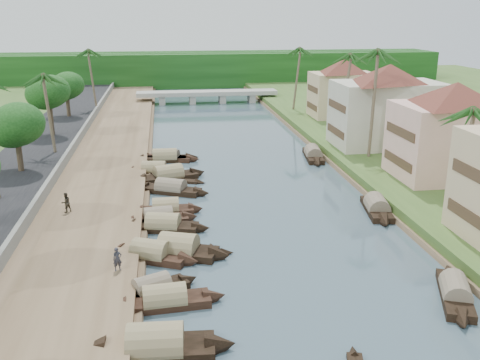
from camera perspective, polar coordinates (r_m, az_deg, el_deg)
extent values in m
plane|color=#3E525D|center=(40.35, 5.24, -8.21)|extent=(220.00, 220.00, 0.00)
cube|color=brown|center=(58.33, -14.94, -0.13)|extent=(10.00, 180.00, 0.80)
cube|color=#375522|center=(64.14, 17.80, 1.38)|extent=(16.00, 180.00, 1.20)
cube|color=black|center=(59.90, -23.05, -0.20)|extent=(8.00, 180.00, 1.40)
cube|color=slate|center=(58.73, -19.08, 0.58)|extent=(0.40, 180.00, 1.10)
cube|color=#10350E|center=(131.31, -4.40, 11.52)|extent=(120.00, 4.00, 8.00)
cube|color=#10350E|center=(136.27, -4.55, 11.73)|extent=(120.00, 4.00, 8.00)
cube|color=#10350E|center=(141.24, -4.69, 11.92)|extent=(120.00, 4.00, 8.00)
cube|color=#97978D|center=(108.78, -3.53, 9.25)|extent=(28.00, 4.00, 0.80)
cube|color=#97978D|center=(108.59, -8.31, 8.50)|extent=(1.20, 3.50, 1.80)
cube|color=#97978D|center=(108.74, -5.11, 8.63)|extent=(1.20, 3.50, 1.80)
cube|color=#97978D|center=(109.22, -1.93, 8.72)|extent=(1.20, 3.50, 1.80)
cube|color=#97978D|center=(110.03, 1.21, 8.79)|extent=(1.20, 3.50, 1.80)
cube|color=#483321|center=(42.24, 23.42, -3.74)|extent=(0.10, 6.40, 0.90)
cube|color=#483321|center=(41.27, 23.94, 0.42)|extent=(0.10, 6.40, 0.90)
cube|color=beige|center=(58.44, 21.58, 3.89)|extent=(11.00, 8.00, 7.50)
pyramid|color=brown|center=(57.60, 22.12, 8.57)|extent=(14.11, 14.11, 2.20)
cube|color=#483321|center=(56.37, 16.45, 1.97)|extent=(0.10, 6.40, 0.90)
cube|color=#483321|center=(55.68, 16.72, 4.94)|extent=(0.10, 6.40, 0.90)
cube|color=beige|center=(70.21, 15.36, 6.79)|extent=(13.00, 8.00, 8.00)
pyramid|color=brown|center=(69.51, 15.70, 10.92)|extent=(15.59, 15.59, 2.20)
cube|color=#483321|center=(68.28, 10.15, 5.14)|extent=(0.10, 6.40, 0.90)
cube|color=#483321|center=(67.69, 10.29, 7.79)|extent=(0.10, 6.40, 0.90)
cube|color=tan|center=(89.06, 10.88, 8.92)|extent=(10.00, 7.00, 7.00)
pyramid|color=brown|center=(88.52, 11.05, 11.86)|extent=(12.62, 12.62, 2.20)
cube|color=#483321|center=(87.83, 7.67, 7.80)|extent=(0.10, 5.60, 0.90)
cube|color=#483321|center=(87.41, 7.74, 9.61)|extent=(0.10, 5.60, 0.90)
cube|color=black|center=(30.27, -8.97, -17.46)|extent=(6.42, 2.63, 0.70)
cone|color=black|center=(30.14, -2.02, -17.22)|extent=(1.96, 2.13, 2.22)
cone|color=black|center=(30.71, -15.80, -17.22)|extent=(1.96, 2.13, 2.22)
cylinder|color=#95875E|center=(30.06, -9.00, -16.87)|extent=(4.94, 2.63, 2.33)
cube|color=black|center=(34.26, -8.00, -12.92)|extent=(5.73, 2.15, 0.70)
cone|color=black|center=(34.51, -2.72, -12.35)|extent=(1.72, 1.69, 1.76)
cone|color=black|center=(34.20, -13.36, -13.15)|extent=(1.72, 1.69, 1.76)
cylinder|color=#95875E|center=(34.07, -8.03, -12.37)|extent=(4.41, 2.13, 1.82)
cube|color=black|center=(35.66, -9.34, -11.68)|extent=(4.97, 3.36, 0.70)
cone|color=black|center=(36.59, -5.48, -10.58)|extent=(1.82, 1.81, 1.52)
cone|color=black|center=(34.84, -13.43, -12.55)|extent=(1.82, 1.81, 1.52)
cylinder|color=gray|center=(35.48, -9.37, -11.14)|extent=(3.97, 2.95, 1.58)
cube|color=black|center=(40.31, -9.49, -8.10)|extent=(5.83, 4.08, 0.70)
cone|color=black|center=(39.09, -5.39, -8.65)|extent=(2.18, 2.22, 1.87)
cone|color=black|center=(41.66, -13.33, -7.35)|extent=(2.18, 2.22, 1.87)
cylinder|color=#95875E|center=(40.15, -9.51, -7.61)|extent=(4.67, 3.59, 1.96)
cube|color=black|center=(40.72, -6.56, -7.70)|extent=(6.22, 4.15, 0.70)
cone|color=black|center=(39.82, -2.13, -8.07)|extent=(2.32, 2.49, 2.20)
cone|color=black|center=(41.79, -10.79, -7.10)|extent=(2.32, 2.49, 2.20)
cylinder|color=#95875E|center=(40.56, -6.58, -7.21)|extent=(4.97, 3.75, 2.33)
cube|color=black|center=(46.75, -8.68, -4.38)|extent=(5.22, 2.42, 0.70)
cone|color=black|center=(47.08, -5.30, -3.99)|extent=(1.66, 1.79, 1.78)
cone|color=black|center=(46.53, -12.11, -4.58)|extent=(1.66, 1.79, 1.78)
cylinder|color=gray|center=(46.62, -8.70, -3.95)|extent=(4.05, 2.34, 1.87)
cube|color=black|center=(45.29, -8.18, -5.09)|extent=(6.05, 3.13, 0.70)
cone|color=black|center=(44.64, -4.15, -5.18)|extent=(2.00, 1.98, 1.83)
cone|color=black|center=(46.10, -12.09, -4.79)|extent=(2.00, 1.98, 1.83)
cylinder|color=#95875E|center=(45.15, -8.20, -4.65)|extent=(4.74, 2.88, 1.90)
cube|color=black|center=(48.85, -7.91, -3.38)|extent=(4.97, 1.89, 0.70)
cone|color=black|center=(48.91, -4.69, -3.14)|extent=(1.47, 1.67, 1.82)
cone|color=black|center=(48.89, -11.15, -3.43)|extent=(1.47, 1.67, 1.82)
cylinder|color=#95875E|center=(48.71, -7.93, -2.96)|extent=(3.80, 1.95, 1.92)
cube|color=black|center=(54.38, -7.37, -1.17)|extent=(6.26, 4.20, 0.70)
cone|color=black|center=(53.12, -4.05, -1.43)|extent=(2.25, 2.20, 1.82)
cone|color=black|center=(55.77, -10.54, -0.76)|extent=(2.25, 2.20, 1.82)
cylinder|color=gray|center=(54.26, -7.39, -0.79)|extent=(4.99, 3.66, 1.88)
cube|color=black|center=(61.06, -9.15, 0.83)|extent=(5.70, 2.58, 0.70)
cone|color=black|center=(60.61, -6.31, 0.90)|extent=(1.80, 1.83, 1.79)
cone|color=black|center=(61.60, -11.96, 0.89)|extent=(1.80, 1.83, 1.79)
cylinder|color=#95875E|center=(60.95, -9.17, 1.17)|extent=(4.42, 2.46, 1.87)
cube|color=black|center=(58.71, -7.62, 0.22)|extent=(6.59, 3.95, 0.70)
cone|color=black|center=(59.81, -4.48, 0.73)|extent=(2.32, 2.39, 2.12)
cone|color=black|center=(57.76, -10.87, -0.15)|extent=(2.32, 2.39, 2.12)
cylinder|color=#95875E|center=(58.60, -7.63, 0.58)|extent=(5.22, 3.58, 2.22)
cube|color=black|center=(66.41, -7.76, 2.25)|extent=(6.24, 3.47, 0.70)
cone|color=black|center=(65.46, -4.97, 2.19)|extent=(2.09, 1.96, 1.70)
cone|color=black|center=(67.47, -10.47, 2.42)|extent=(2.09, 1.96, 1.70)
cylinder|color=gray|center=(66.31, -7.77, 2.56)|extent=(4.91, 3.09, 1.74)
cube|color=black|center=(66.12, -8.01, 2.17)|extent=(6.13, 2.04, 0.70)
cone|color=black|center=(66.15, -5.07, 2.35)|extent=(1.78, 1.80, 1.99)
cone|color=black|center=(66.21, -10.96, 2.11)|extent=(1.78, 1.80, 1.99)
cylinder|color=#95875E|center=(66.02, -8.03, 2.49)|extent=(4.69, 2.10, 2.07)
cube|color=black|center=(37.38, 21.93, -11.37)|extent=(3.80, 6.21, 0.70)
cone|color=black|center=(40.29, 21.31, -9.02)|extent=(2.05, 2.15, 1.73)
cone|color=black|center=(34.47, 22.69, -13.87)|extent=(2.05, 2.15, 1.73)
cylinder|color=gray|center=(37.21, 21.99, -10.85)|extent=(3.34, 4.92, 1.77)
cube|color=black|center=(50.40, 14.36, -3.11)|extent=(2.88, 6.23, 0.70)
cone|color=black|center=(53.43, 13.61, -1.78)|extent=(1.98, 1.99, 1.90)
cone|color=black|center=(47.35, 15.22, -4.43)|extent=(1.98, 1.99, 1.90)
cylinder|color=gray|center=(50.27, 14.39, -2.70)|extent=(2.72, 4.85, 1.98)
cube|color=black|center=(67.58, 7.81, 2.51)|extent=(2.76, 6.88, 0.70)
cone|color=black|center=(71.12, 7.39, 3.34)|extent=(1.95, 2.10, 1.94)
cone|color=black|center=(64.02, 8.29, 1.72)|extent=(1.95, 2.10, 1.94)
cylinder|color=gray|center=(67.49, 7.83, 2.82)|extent=(2.64, 5.32, 1.99)
cone|color=black|center=(30.57, 12.00, -17.50)|extent=(1.05, 1.28, 0.81)
cube|color=black|center=(40.50, -4.50, -7.93)|extent=(3.93, 0.90, 0.35)
cone|color=black|center=(40.66, -1.36, -7.77)|extent=(0.99, 0.88, 0.87)
cone|color=black|center=(40.46, -7.65, -8.07)|extent=(0.99, 0.88, 0.87)
cube|color=black|center=(57.86, -6.66, -0.10)|extent=(4.61, 2.53, 0.35)
cone|color=black|center=(57.06, -4.22, -0.28)|extent=(1.40, 1.27, 0.92)
cone|color=black|center=(58.76, -9.03, 0.07)|extent=(1.40, 1.27, 0.92)
cylinder|color=brown|center=(49.20, 22.36, 2.10)|extent=(1.47, 0.36, 8.60)
sphere|color=#1E4B19|center=(48.36, 22.92, 6.83)|extent=(3.20, 3.20, 3.20)
cylinder|color=brown|center=(63.65, 13.98, 7.84)|extent=(0.57, 0.36, 12.33)
sphere|color=#1E4B19|center=(62.99, 14.38, 13.15)|extent=(3.20, 3.20, 3.20)
cylinder|color=brown|center=(76.38, 10.96, 9.02)|extent=(1.44, 0.36, 10.88)
sphere|color=#1E4B19|center=(75.82, 11.19, 12.93)|extent=(3.20, 3.20, 3.20)
cylinder|color=brown|center=(67.06, -19.58, 6.65)|extent=(0.89, 0.36, 9.26)
sphere|color=#1E4B19|center=(66.45, -19.97, 10.41)|extent=(3.20, 3.20, 3.20)
cylinder|color=brown|center=(94.49, 5.91, 10.67)|extent=(1.36, 0.36, 10.48)
sphere|color=#1E4B19|center=(94.04, 6.01, 13.72)|extent=(3.20, 3.20, 3.20)
cylinder|color=brown|center=(96.60, -15.36, 10.29)|extent=(1.10, 0.36, 10.06)
sphere|color=#1E4B19|center=(96.17, -15.60, 13.14)|extent=(3.20, 3.20, 3.20)
cylinder|color=#4E3F2C|center=(60.82, -22.46, 2.42)|extent=(0.60, 0.60, 3.36)
ellipsoid|color=#10350E|center=(60.14, -22.81, 5.38)|extent=(5.30, 5.30, 4.36)
cylinder|color=#4E3F2C|center=(77.53, -19.48, 5.98)|extent=(0.60, 0.60, 3.99)
ellipsoid|color=#10350E|center=(76.93, -19.77, 8.76)|extent=(5.17, 5.17, 4.25)
cylinder|color=#4E3F2C|center=(91.13, -17.86, 7.51)|extent=(0.60, 0.60, 3.31)
ellipsoid|color=#10350E|center=(90.68, -18.04, 9.47)|extent=(5.05, 5.05, 4.16)
cylinder|color=#4E3F2C|center=(75.15, 17.93, 5.39)|extent=(0.60, 0.60, 3.33)
ellipsoid|color=#10350E|center=(74.60, 18.15, 7.78)|extent=(4.85, 4.85, 3.98)
imported|color=#2A2A33|center=(37.11, -12.95, -8.23)|extent=(0.69, 0.56, 1.65)
imported|color=#352F25|center=(48.78, -18.08, -2.28)|extent=(1.08, 1.05, 1.75)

